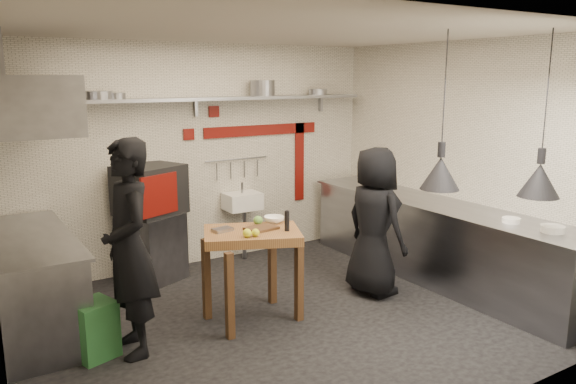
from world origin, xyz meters
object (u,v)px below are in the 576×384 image
oven_stand (154,248)px  green_bin (94,329)px  prep_table (252,275)px  chef_left (129,248)px  chef_right (374,222)px  combi_oven (150,190)px

oven_stand → green_bin: bearing=-147.8°
oven_stand → prep_table: (0.46, -1.60, 0.06)m
prep_table → chef_left: chef_left is taller
green_bin → chef_right: size_ratio=0.30×
combi_oven → chef_left: 1.85m
combi_oven → chef_left: chef_left is taller
combi_oven → chef_right: size_ratio=0.41×
green_bin → combi_oven: bearing=56.3°
prep_table → chef_right: chef_right is taller
chef_right → chef_left: bearing=85.5°
chef_right → prep_table: bearing=83.3°
oven_stand → combi_oven: 0.69m
combi_oven → oven_stand: bearing=-114.7°
green_bin → chef_left: bearing=-14.5°
chef_left → oven_stand: bearing=157.1°
green_bin → prep_table: 1.54m
combi_oven → chef_right: chef_right is taller
oven_stand → chef_right: 2.61m
green_bin → chef_right: bearing=-2.8°
oven_stand → chef_left: size_ratio=0.42×
combi_oven → prep_table: combi_oven is taller
prep_table → chef_left: size_ratio=0.49×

